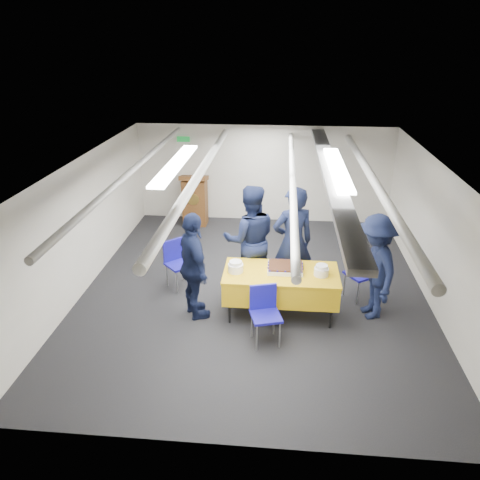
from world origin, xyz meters
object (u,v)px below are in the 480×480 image
serving_table (281,284)px  sailor_d (375,267)px  chair_right (364,269)px  chair_left (177,259)px  sailor_a (293,243)px  sailor_b (250,240)px  podium (195,200)px  chair_near (265,308)px  sailor_c (194,267)px  sheet_cake (285,267)px

serving_table → sailor_d: 1.50m
chair_right → chair_left: same height
sailor_a → sailor_b: size_ratio=1.01×
chair_left → sailor_d: bearing=-11.5°
podium → sailor_b: bearing=-63.4°
chair_near → sailor_d: (1.68, 0.83, 0.33)m
podium → sailor_a: size_ratio=0.64×
sailor_b → sailor_c: bearing=38.3°
serving_table → sheet_cake: 0.28m
chair_near → sailor_a: bearing=73.7°
serving_table → podium: size_ratio=1.45×
chair_near → sailor_b: (-0.32, 1.47, 0.44)m
chair_near → sailor_b: size_ratio=0.45×
podium → sailor_d: sailor_d is taller
podium → sailor_b: sailor_b is taller
serving_table → podium: podium is taller
serving_table → chair_left: 2.03m
chair_right → sailor_a: sailor_a is taller
chair_left → sailor_b: size_ratio=0.45×
chair_near → sailor_d: size_ratio=0.50×
serving_table → chair_left: size_ratio=2.08×
sailor_b → chair_left: bearing=-11.9°
podium → sailor_c: (0.71, -3.97, 0.27)m
sheet_cake → chair_left: chair_left is taller
sailor_c → serving_table: bearing=-111.8°
chair_right → sailor_c: sailor_c is taller
chair_near → sailor_a: size_ratio=0.44×
sailor_c → sailor_a: bearing=-90.1°
sheet_cake → chair_left: (-1.92, 0.72, -0.29)m
sailor_a → serving_table: bearing=55.5°
sailor_b → serving_table: bearing=115.5°
chair_near → sailor_b: sailor_b is taller
sheet_cake → sailor_a: 0.63m
sailor_b → sailor_d: sailor_b is taller
sheet_cake → sailor_d: 1.40m
podium → sailor_c: 4.04m
serving_table → chair_left: chair_left is taller
serving_table → podium: bearing=118.6°
sailor_a → sailor_d: (1.28, -0.55, -0.12)m
serving_table → chair_near: (-0.23, -0.71, -0.03)m
sheet_cake → sailor_d: sailor_d is taller
chair_right → sailor_b: size_ratio=0.45×
chair_right → chair_near: bearing=-139.4°
chair_left → sailor_d: 3.41m
sailor_c → sailor_d: 2.83m
sheet_cake → chair_right: chair_right is taller
sailor_c → podium: bearing=-18.5°
chair_left → sailor_b: bearing=-1.6°
sailor_b → sailor_d: (2.01, -0.64, -0.11)m
sheet_cake → sailor_d: (1.40, 0.05, 0.05)m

